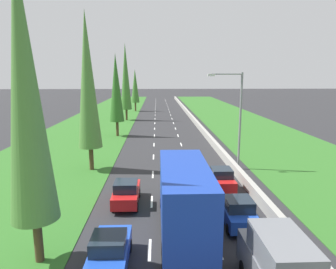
% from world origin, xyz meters
% --- Properties ---
extents(ground_plane, '(300.00, 300.00, 0.00)m').
position_xyz_m(ground_plane, '(0.00, 60.00, 0.00)').
color(ground_plane, '#28282B').
rests_on(ground_plane, ground).
extents(grass_verge_left, '(14.00, 140.00, 0.04)m').
position_xyz_m(grass_verge_left, '(-12.65, 60.00, 0.02)').
color(grass_verge_left, '#2D6623').
rests_on(grass_verge_left, ground).
extents(grass_verge_right, '(14.00, 140.00, 0.04)m').
position_xyz_m(grass_verge_right, '(14.35, 60.00, 0.02)').
color(grass_verge_right, '#2D6623').
rests_on(grass_verge_right, ground).
extents(median_barrier, '(0.44, 120.00, 0.85)m').
position_xyz_m(median_barrier, '(5.70, 60.00, 0.42)').
color(median_barrier, '#9E9B93').
rests_on(median_barrier, ground).
extents(lane_markings, '(3.64, 116.00, 0.01)m').
position_xyz_m(lane_markings, '(0.00, 60.00, 0.01)').
color(lane_markings, white).
rests_on(lane_markings, ground).
extents(grey_van_right_lane, '(1.96, 4.90, 2.82)m').
position_xyz_m(grey_van_right_lane, '(3.32, 11.28, 1.40)').
color(grey_van_right_lane, slate).
rests_on(grey_van_right_lane, ground).
extents(blue_hatchback_right_lane, '(1.74, 3.90, 1.72)m').
position_xyz_m(blue_hatchback_right_lane, '(3.36, 17.49, 0.84)').
color(blue_hatchback_right_lane, '#1E47B7').
rests_on(blue_hatchback_right_lane, ground).
extents(red_hatchback_right_lane, '(1.74, 3.90, 1.72)m').
position_xyz_m(red_hatchback_right_lane, '(3.58, 23.32, 0.84)').
color(red_hatchback_right_lane, red).
rests_on(red_hatchback_right_lane, ground).
extents(blue_box_truck_centre_lane, '(2.46, 9.40, 4.18)m').
position_xyz_m(blue_box_truck_centre_lane, '(0.06, 16.49, 2.18)').
color(blue_box_truck_centre_lane, black).
rests_on(blue_box_truck_centre_lane, ground).
extents(blue_hatchback_left_lane, '(1.74, 3.90, 1.72)m').
position_xyz_m(blue_hatchback_left_lane, '(-3.53, 13.57, 0.84)').
color(blue_hatchback_left_lane, '#1E47B7').
rests_on(blue_hatchback_left_lane, ground).
extents(red_hatchback_left_lane, '(1.74, 3.90, 1.72)m').
position_xyz_m(red_hatchback_left_lane, '(-3.47, 20.65, 0.84)').
color(red_hatchback_left_lane, red).
rests_on(red_hatchback_left_lane, ground).
extents(poplar_tree_nearest, '(2.15, 2.15, 14.05)m').
position_xyz_m(poplar_tree_nearest, '(-6.96, 14.22, 8.08)').
color(poplar_tree_nearest, '#4C3823').
rests_on(poplar_tree_nearest, ground).
extents(poplar_tree_second, '(2.16, 2.16, 14.38)m').
position_xyz_m(poplar_tree_second, '(-7.50, 28.62, 8.25)').
color(poplar_tree_second, '#4C3823').
rests_on(poplar_tree_second, ground).
extents(poplar_tree_third, '(2.10, 2.10, 11.87)m').
position_xyz_m(poplar_tree_third, '(-7.14, 44.95, 6.98)').
color(poplar_tree_third, '#4C3823').
rests_on(poplar_tree_third, ground).
extents(poplar_tree_fourth, '(2.17, 2.17, 14.94)m').
position_xyz_m(poplar_tree_fourth, '(-7.38, 61.25, 8.52)').
color(poplar_tree_fourth, '#4C3823').
rests_on(poplar_tree_fourth, ground).
extents(poplar_tree_fifth, '(2.06, 2.06, 10.37)m').
position_xyz_m(poplar_tree_fifth, '(-6.68, 76.91, 6.23)').
color(poplar_tree_fifth, '#4C3823').
rests_on(poplar_tree_fifth, ground).
extents(street_light_mast, '(3.20, 0.28, 9.00)m').
position_xyz_m(street_light_mast, '(5.97, 28.39, 5.23)').
color(street_light_mast, gray).
rests_on(street_light_mast, ground).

